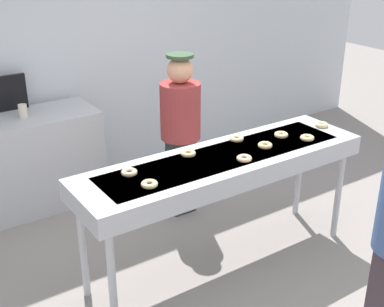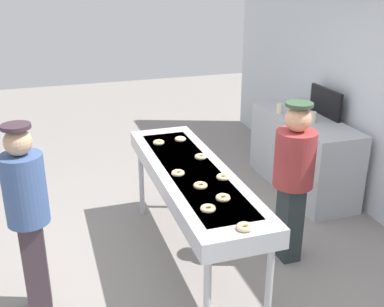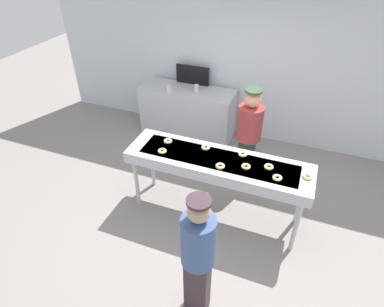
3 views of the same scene
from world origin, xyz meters
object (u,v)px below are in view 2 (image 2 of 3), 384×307
object	(u,v)px
plain_donut_3	(159,142)
fryer_conveyor	(192,178)
plain_donut_2	(201,157)
plain_donut_5	(180,139)
plain_donut_0	(200,186)
worker_baker	(294,172)
plain_donut_4	(223,198)
plain_donut_8	(223,177)
menu_display	(326,102)
paper_cup_0	(280,109)
prep_counter	(302,153)
plain_donut_1	(208,208)
plain_donut_7	(178,173)
customer_waiting	(28,213)
plain_donut_6	(244,227)
paper_cup_1	(313,117)

from	to	relation	value
plain_donut_3	fryer_conveyor	bearing A→B (deg)	9.65
plain_donut_2	plain_donut_5	distance (m)	0.54
plain_donut_0	worker_baker	size ratio (longest dim) A/B	0.07
plain_donut_4	plain_donut_8	world-z (taller)	same
plain_donut_3	menu_display	world-z (taller)	menu_display
plain_donut_4	plain_donut_5	bearing A→B (deg)	177.07
paper_cup_0	menu_display	world-z (taller)	menu_display
plain_donut_8	prep_counter	world-z (taller)	plain_donut_8
plain_donut_8	paper_cup_0	distance (m)	2.24
plain_donut_1	plain_donut_7	world-z (taller)	same
paper_cup_0	customer_waiting	bearing A→B (deg)	-61.18
plain_donut_3	plain_donut_6	xyz separation A→B (m)	(1.83, 0.15, 0.00)
plain_donut_6	plain_donut_7	size ratio (longest dim) A/B	1.00
plain_donut_3	worker_baker	distance (m)	1.40
plain_donut_6	plain_donut_8	bearing A→B (deg)	168.68
plain_donut_0	plain_donut_7	world-z (taller)	same
menu_display	plain_donut_7	bearing A→B (deg)	-61.42
paper_cup_0	plain_donut_6	bearing A→B (deg)	-32.46
plain_donut_4	plain_donut_5	size ratio (longest dim) A/B	1.00
fryer_conveyor	plain_donut_6	bearing A→B (deg)	1.24
plain_donut_2	paper_cup_0	xyz separation A→B (m)	(-1.21, 1.48, 0.01)
plain_donut_5	menu_display	world-z (taller)	menu_display
fryer_conveyor	plain_donut_3	bearing A→B (deg)	-170.35
plain_donut_3	plain_donut_8	bearing A→B (deg)	17.28
fryer_conveyor	plain_donut_3	xyz separation A→B (m)	(-0.73, -0.12, 0.10)
plain_donut_2	plain_donut_4	distance (m)	0.87
plain_donut_3	prep_counter	world-z (taller)	plain_donut_3
plain_donut_4	plain_donut_7	distance (m)	0.60
plain_donut_1	plain_donut_5	world-z (taller)	same
menu_display	paper_cup_0	bearing A→B (deg)	-118.75
plain_donut_1	customer_waiting	xyz separation A→B (m)	(-0.52, -1.29, -0.09)
plain_donut_5	plain_donut_3	bearing A→B (deg)	-83.34
plain_donut_2	plain_donut_7	bearing A→B (deg)	-46.35
plain_donut_2	plain_donut_6	size ratio (longest dim) A/B	1.00
plain_donut_2	prep_counter	distance (m)	2.01
plain_donut_7	paper_cup_0	distance (m)	2.34
plain_donut_0	menu_display	size ratio (longest dim) A/B	0.18
plain_donut_6	plain_donut_8	world-z (taller)	same
plain_donut_1	plain_donut_5	size ratio (longest dim) A/B	1.00
plain_donut_8	paper_cup_0	xyz separation A→B (m)	(-1.71, 1.45, 0.01)
plain_donut_7	worker_baker	distance (m)	1.09
plain_donut_2	menu_display	xyz separation A→B (m)	(-0.94, 1.96, 0.12)
paper_cup_1	plain_donut_2	bearing A→B (deg)	-65.71
fryer_conveyor	plain_donut_1	distance (m)	0.79
plain_donut_8	fryer_conveyor	bearing A→B (deg)	-145.70
plain_donut_1	plain_donut_6	distance (m)	0.36
plain_donut_4	plain_donut_7	bearing A→B (deg)	-160.43
worker_baker	menu_display	bearing A→B (deg)	-47.01
plain_donut_6	prep_counter	size ratio (longest dim) A/B	0.07
plain_donut_4	paper_cup_1	distance (m)	2.42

